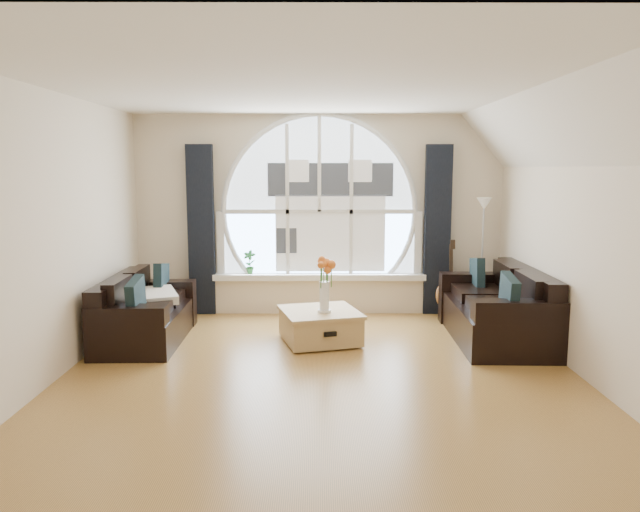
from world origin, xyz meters
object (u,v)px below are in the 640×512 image
(sofa_left, at_px, (146,307))
(vase_flowers, at_px, (324,278))
(potted_plant, at_px, (250,262))
(sofa_right, at_px, (495,306))
(coffee_chest, at_px, (320,325))
(floor_lamp, at_px, (482,258))
(guitar, at_px, (450,278))

(sofa_left, height_order, vase_flowers, vase_flowers)
(potted_plant, bearing_deg, sofa_right, -24.11)
(sofa_left, height_order, coffee_chest, sofa_left)
(floor_lamp, relative_size, guitar, 1.51)
(sofa_left, bearing_deg, potted_plant, 51.21)
(sofa_left, xyz_separation_m, coffee_chest, (2.01, -0.07, -0.19))
(sofa_right, xyz_separation_m, guitar, (-0.30, 1.07, 0.13))
(floor_lamp, bearing_deg, guitar, -170.18)
(sofa_left, height_order, potted_plant, potted_plant)
(sofa_right, bearing_deg, floor_lamp, 84.41)
(sofa_left, xyz_separation_m, floor_lamp, (4.18, 1.16, 0.40))
(guitar, distance_m, potted_plant, 2.71)
(vase_flowers, bearing_deg, sofa_right, 4.59)
(coffee_chest, height_order, guitar, guitar)
(vase_flowers, xyz_separation_m, guitar, (1.69, 1.23, -0.23))
(sofa_right, relative_size, potted_plant, 5.76)
(vase_flowers, distance_m, guitar, 2.10)
(sofa_right, distance_m, potted_plant, 3.29)
(vase_flowers, bearing_deg, sofa_left, 175.88)
(sofa_left, bearing_deg, coffee_chest, -2.90)
(vase_flowers, distance_m, floor_lamp, 2.50)
(sofa_right, distance_m, vase_flowers, 2.02)
(vase_flowers, relative_size, potted_plant, 2.15)
(sofa_right, relative_size, vase_flowers, 2.69)
(sofa_right, xyz_separation_m, floor_lamp, (0.15, 1.15, 0.40))
(floor_lamp, height_order, potted_plant, floor_lamp)
(vase_flowers, bearing_deg, floor_lamp, 31.63)
(coffee_chest, xyz_separation_m, potted_plant, (-0.96, 1.42, 0.51))
(coffee_chest, relative_size, vase_flowers, 1.20)
(coffee_chest, xyz_separation_m, guitar, (1.73, 1.16, 0.32))
(vase_flowers, bearing_deg, coffee_chest, 122.10)
(sofa_right, xyz_separation_m, potted_plant, (-2.99, 1.34, 0.31))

